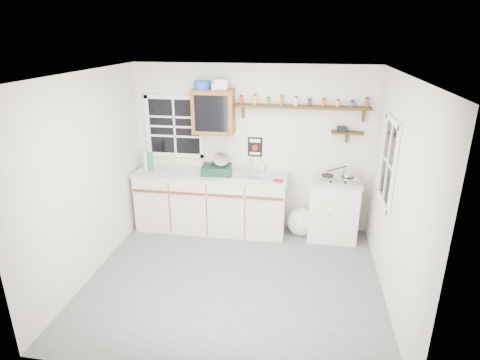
% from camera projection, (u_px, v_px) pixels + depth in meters
% --- Properties ---
extents(room, '(3.64, 3.24, 2.54)m').
position_uv_depth(room, '(234.00, 186.00, 4.61)').
color(room, '#525254').
rests_on(room, ground).
extents(main_cabinet, '(2.31, 0.63, 0.92)m').
position_uv_depth(main_cabinet, '(211.00, 201.00, 6.18)').
color(main_cabinet, beige).
rests_on(main_cabinet, floor).
extents(right_cabinet, '(0.73, 0.57, 0.91)m').
position_uv_depth(right_cabinet, '(333.00, 209.00, 5.93)').
color(right_cabinet, silver).
rests_on(right_cabinet, floor).
extents(sink, '(0.52, 0.44, 0.29)m').
position_uv_depth(sink, '(246.00, 174.00, 5.94)').
color(sink, '#BABABF').
rests_on(sink, main_cabinet).
extents(upper_cabinet, '(0.60, 0.32, 0.65)m').
position_uv_depth(upper_cabinet, '(213.00, 112.00, 5.83)').
color(upper_cabinet, '#5E3317').
rests_on(upper_cabinet, wall_back).
extents(upper_cabinet_clutter, '(0.49, 0.24, 0.14)m').
position_uv_depth(upper_cabinet_clutter, '(210.00, 85.00, 5.70)').
color(upper_cabinet_clutter, '#1A3CAB').
rests_on(upper_cabinet_clutter, upper_cabinet).
extents(spice_shelf, '(1.91, 0.18, 0.35)m').
position_uv_depth(spice_shelf, '(302.00, 106.00, 5.67)').
color(spice_shelf, black).
rests_on(spice_shelf, wall_back).
extents(secondary_shelf, '(0.45, 0.16, 0.24)m').
position_uv_depth(secondary_shelf, '(346.00, 132.00, 5.71)').
color(secondary_shelf, black).
rests_on(secondary_shelf, wall_back).
extents(warning_sign, '(0.22, 0.02, 0.30)m').
position_uv_depth(warning_sign, '(255.00, 147.00, 6.06)').
color(warning_sign, black).
rests_on(warning_sign, wall_back).
extents(window_back, '(0.93, 0.03, 0.98)m').
position_uv_depth(window_back, '(175.00, 127.00, 6.15)').
color(window_back, black).
rests_on(window_back, wall_back).
extents(window_right, '(0.03, 0.78, 1.08)m').
position_uv_depth(window_right, '(388.00, 163.00, 4.79)').
color(window_right, black).
rests_on(window_right, wall_back).
extents(water_bottles, '(0.17, 0.12, 0.32)m').
position_uv_depth(water_bottles, '(148.00, 161.00, 6.13)').
color(water_bottles, silver).
rests_on(water_bottles, main_cabinet).
extents(dish_rack, '(0.46, 0.37, 0.33)m').
position_uv_depth(dish_rack, '(218.00, 167.00, 5.96)').
color(dish_rack, black).
rests_on(dish_rack, main_cabinet).
extents(soap_bottle, '(0.09, 0.09, 0.17)m').
position_uv_depth(soap_bottle, '(262.00, 166.00, 6.08)').
color(soap_bottle, white).
rests_on(soap_bottle, main_cabinet).
extents(rag, '(0.15, 0.13, 0.02)m').
position_uv_depth(rag, '(278.00, 181.00, 5.70)').
color(rag, maroon).
rests_on(rag, main_cabinet).
extents(hotplate, '(0.57, 0.31, 0.08)m').
position_uv_depth(hotplate, '(337.00, 178.00, 5.74)').
color(hotplate, '#BABABF').
rests_on(hotplate, right_cabinet).
extents(saucepan, '(0.37, 0.23, 0.16)m').
position_uv_depth(saucepan, '(347.00, 173.00, 5.69)').
color(saucepan, '#BABABF').
rests_on(saucepan, hotplate).
extents(trash_bag, '(0.42, 0.38, 0.48)m').
position_uv_depth(trash_bag, '(301.00, 222.00, 6.09)').
color(trash_bag, silver).
rests_on(trash_bag, floor).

